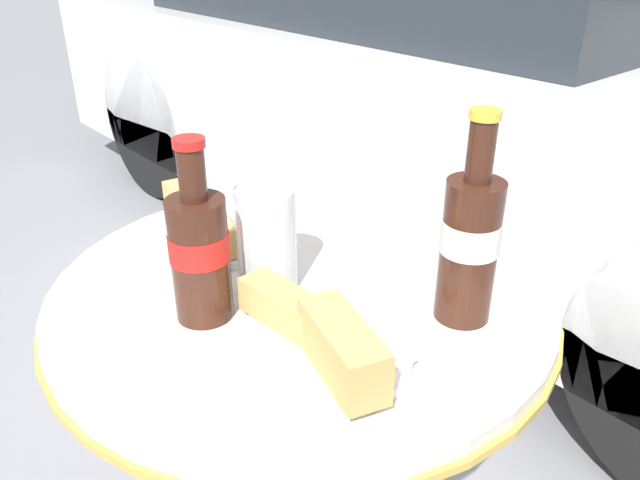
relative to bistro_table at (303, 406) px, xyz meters
The scene contains 7 objects.
bistro_table is the anchor object (origin of this frame).
cola_bottle_left 0.37m from the bistro_table, 27.03° to the left, with size 0.07×0.07×0.25m.
cola_bottle_right 0.33m from the bistro_table, 96.66° to the right, with size 0.07×0.07×0.22m.
drinking_glass 0.28m from the bistro_table, 112.88° to the right, with size 0.07×0.07×0.14m.
lunch_plate_near 0.29m from the bistro_table, 32.51° to the right, with size 0.23×0.20×0.07m.
lunch_plate_far 0.30m from the bistro_table, behind, with size 0.22×0.22×0.06m.
parked_car 1.86m from the bistro_table, 119.51° to the left, with size 4.01×1.71×1.27m.
Camera 1 is at (0.55, -0.44, 1.19)m, focal length 35.00 mm.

